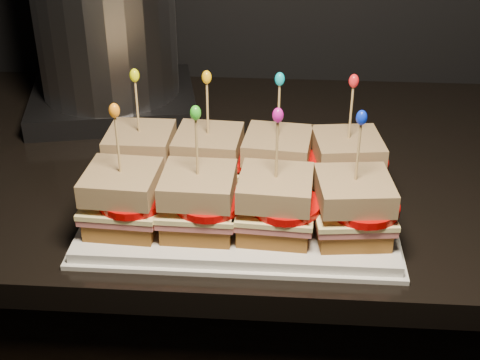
{
  "coord_description": "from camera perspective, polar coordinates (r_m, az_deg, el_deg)",
  "views": [
    {
      "loc": [
        -0.79,
        0.82,
        1.36
      ],
      "look_at": [
        -0.84,
        1.52,
        0.95
      ],
      "focal_mm": 50.0,
      "sensor_mm": 36.0,
      "label": 1
    }
  ],
  "objects": [
    {
      "name": "sandwich_6_frill",
      "position": [
        0.71,
        3.25,
        5.54
      ],
      "size": [
        0.01,
        0.01,
        0.02
      ],
      "primitive_type": "ellipsoid",
      "color": "#C41396",
      "rests_on": "sandwich_6_pick"
    },
    {
      "name": "appliance_body",
      "position": [
        1.1,
        -11.55,
        14.48
      ],
      "size": [
        0.22,
        0.22,
        0.29
      ],
      "primitive_type": "cylinder",
      "color": "silver",
      "rests_on": "appliance_base"
    },
    {
      "name": "sandwich_4_ham",
      "position": [
        0.79,
        -9.86,
        -2.24
      ],
      "size": [
        0.09,
        0.09,
        0.01
      ],
      "primitive_type": "cube",
      "rotation": [
        0.0,
        0.0,
        -0.05
      ],
      "color": "#C35C5F",
      "rests_on": "sandwich_4_bread_bot"
    },
    {
      "name": "sandwich_4_bread_top",
      "position": [
        0.77,
        -10.07,
        -0.18
      ],
      "size": [
        0.09,
        0.09,
        0.03
      ],
      "primitive_type": "cube",
      "rotation": [
        0.0,
        0.0,
        -0.05
      ],
      "color": "#5E3314",
      "rests_on": "sandwich_4_tomato"
    },
    {
      "name": "sandwich_6_tomato",
      "position": [
        0.75,
        3.93,
        -2.11
      ],
      "size": [
        0.08,
        0.08,
        0.01
      ],
      "primitive_type": "cylinder",
      "color": "#C40706",
      "rests_on": "sandwich_6_cheese"
    },
    {
      "name": "sandwich_7_tomato",
      "position": [
        0.76,
        10.55,
        -2.33
      ],
      "size": [
        0.08,
        0.08,
        0.01
      ],
      "primitive_type": "cylinder",
      "color": "#C40706",
      "rests_on": "sandwich_7_cheese"
    },
    {
      "name": "sandwich_5_cheese",
      "position": [
        0.77,
        -3.54,
        -2.08
      ],
      "size": [
        0.09,
        0.09,
        0.01
      ],
      "primitive_type": "cube",
      "rotation": [
        0.0,
        0.0,
        -0.02
      ],
      "color": "#FFED99",
      "rests_on": "sandwich_5_ham"
    },
    {
      "name": "sandwich_1_cheese",
      "position": [
        0.86,
        -2.67,
        1.61
      ],
      "size": [
        0.09,
        0.09,
        0.01
      ],
      "primitive_type": "cube",
      "rotation": [
        0.0,
        0.0,
        -0.06
      ],
      "color": "#FFED99",
      "rests_on": "sandwich_1_ham"
    },
    {
      "name": "sandwich_1_pick",
      "position": [
        0.83,
        -2.79,
        5.86
      ],
      "size": [
        0.0,
        0.0,
        0.09
      ],
      "primitive_type": "cylinder",
      "color": "tan",
      "rests_on": "sandwich_1_bread_top"
    },
    {
      "name": "sandwich_7_bread_top",
      "position": [
        0.75,
        9.73,
        -0.88
      ],
      "size": [
        0.09,
        0.09,
        0.03
      ],
      "primitive_type": "cube",
      "rotation": [
        0.0,
        0.0,
        0.11
      ],
      "color": "#5E3314",
      "rests_on": "sandwich_7_tomato"
    },
    {
      "name": "sandwich_1_frill",
      "position": [
        0.81,
        -2.87,
        8.76
      ],
      "size": [
        0.01,
        0.01,
        0.02
      ],
      "primitive_type": "ellipsoid",
      "color": "#F7B10E",
      "rests_on": "sandwich_1_pick"
    },
    {
      "name": "sandwich_5_tomato",
      "position": [
        0.76,
        -2.71,
        -1.87
      ],
      "size": [
        0.08,
        0.08,
        0.01
      ],
      "primitive_type": "cylinder",
      "color": "#C40706",
      "rests_on": "sandwich_5_cheese"
    },
    {
      "name": "sandwich_6_bread_bot",
      "position": [
        0.78,
        2.97,
        -3.7
      ],
      "size": [
        0.08,
        0.08,
        0.02
      ],
      "primitive_type": "cube",
      "rotation": [
        0.0,
        0.0,
        -0.07
      ],
      "color": "brown",
      "rests_on": "platter"
    },
    {
      "name": "sandwich_3_pick",
      "position": [
        0.83,
        9.43,
        5.44
      ],
      "size": [
        0.0,
        0.0,
        0.09
      ],
      "primitive_type": "cylinder",
      "color": "tan",
      "rests_on": "sandwich_3_bread_top"
    },
    {
      "name": "appliance",
      "position": [
        1.1,
        -11.52,
        14.2
      ],
      "size": [
        0.27,
        0.22,
        0.34
      ],
      "primitive_type": null,
      "color": "silver",
      "rests_on": "granite_slab"
    },
    {
      "name": "sandwich_7_ham",
      "position": [
        0.77,
        9.53,
        -2.97
      ],
      "size": [
        0.1,
        0.09,
        0.01
      ],
      "primitive_type": "cube",
      "rotation": [
        0.0,
        0.0,
        0.11
      ],
      "color": "#C35C5F",
      "rests_on": "sandwich_7_bread_bot"
    },
    {
      "name": "sandwich_6_bread_top",
      "position": [
        0.75,
        3.06,
        -0.65
      ],
      "size": [
        0.09,
        0.09,
        0.03
      ],
      "primitive_type": "cube",
      "rotation": [
        0.0,
        0.0,
        -0.07
      ],
      "color": "#5E3314",
      "rests_on": "sandwich_6_tomato"
    },
    {
      "name": "granite_slab",
      "position": [
        1.03,
        18.36,
        0.64
      ],
      "size": [
        2.29,
        0.64,
        0.03
      ],
      "primitive_type": "cube",
      "color": "black",
      "rests_on": "cabinet"
    },
    {
      "name": "sandwich_3_frill",
      "position": [
        0.81,
        9.69,
        8.34
      ],
      "size": [
        0.01,
        0.01,
        0.02
      ],
      "primitive_type": "ellipsoid",
      "color": "red",
      "rests_on": "sandwich_3_pick"
    },
    {
      "name": "sandwich_0_bread_top",
      "position": [
        0.86,
        -8.53,
        3.3
      ],
      "size": [
        0.08,
        0.08,
        0.03
      ],
      "primitive_type": "cube",
      "rotation": [
        0.0,
        0.0,
        -0.01
      ],
      "color": "#5E3314",
      "rests_on": "sandwich_0_tomato"
    },
    {
      "name": "sandwich_2_ham",
      "position": [
        0.86,
        3.17,
        1.0
      ],
      "size": [
        0.1,
        0.09,
        0.01
      ],
      "primitive_type": "cube",
      "rotation": [
        0.0,
        0.0,
        -0.11
      ],
      "color": "#C35C5F",
      "rests_on": "sandwich_2_bread_bot"
    },
    {
      "name": "sandwich_7_frill",
      "position": [
        0.71,
        10.34,
        5.26
      ],
      "size": [
        0.01,
        0.01,
        0.02
      ],
      "primitive_type": "ellipsoid",
      "color": "#0A27D2",
      "rests_on": "sandwich_7_pick"
    },
    {
      "name": "platter",
      "position": [
        0.83,
        0.0,
        -2.75
      ],
      "size": [
        0.37,
        0.23,
        0.02
      ],
      "primitive_type": "cube",
      "color": "white",
      "rests_on": "granite_slab"
    },
    {
      "name": "sandwich_2_frill",
      "position": [
        0.81,
        3.41,
        8.6
      ],
      "size": [
        0.01,
        0.01,
        0.02
      ],
      "primitive_type": "ellipsoid",
      "color": "#07B2C9",
      "rests_on": "sandwich_2_pick"
    },
    {
      "name": "sandwich_5_bread_bot",
      "position": [
        0.78,
        -3.49,
        -3.45
      ],
      "size": [
        0.08,
        0.08,
        0.02
      ],
      "primitive_type": "cube",
      "rotation": [
        0.0,
        0.0,
        -0.02
      ],
      "color": "brown",
      "rests_on": "platter"
    },
    {
      "name": "sandwich_7_bread_bot",
      "position": [
        0.78,
        9.44,
        -3.9
      ],
      "size": [
        0.09,
        0.09,
        0.02
      ],
      "primitive_type": "cube",
      "rotation": [
        0.0,
        0.0,
        0.11
      ],
      "color": "brown",
      "rests_on": "platter"
    },
    {
      "name": "sandwich_6_cheese",
      "position": [
        0.76,
        3.01,
        -2.32
      ],
      "size": [
        0.09,
        0.09,
        0.01
      ],
      "primitive_type": "cube",
      "rotation": [
        0.0,
        0.0,
        -0.07
      ],
      "color": "#FFED99",
      "rests_on": "sandwich_6_ham"
    },
    {
      "name": "sandwich_1_bread_top",
      "position": [
        0.85,
        -2.72,
        3.15
      ],
      "size": [
        0.09,
        0.09,
        0.03
      ],
      "primitive_type": "cube",
      "rotation": [
        0.0,
        0.0,
        -0.06
      ],
      "color": "#5E3314",
      "rests_on": "sandwich_1_tomato"
    },
    {
      "name": "sandwich_2_bread_bot",
      "position": [
        0.86,
        3.14,
        0.13
      ],
      "size": [
        0.09,
        0.09,
        0.02
      ],
      "primitive_type": "cube",
      "rotation": [
        0.0,
        0.0,
        -0.11
      ],
      "color": "brown",
      "rests_on": "platter"
    },
    {
      "name": "sandwich_7_pick",
      "position": [
        0.73,
        10.02,
        2.06
      ],
      "size": [
        0.0,
        0.0,
        0.09
      ],
      "primitive_type": "cylinder",
      "color": "tan",
      "rests_on": "sandwich_7_bread_top"
    },
    {
      "name": "platter_rim",
      "position": [
        0.84,
        0.0,
        -3.1
      ],
      "size": [
        0.38,
        0.24,
        0.01
      ],
      "primitive_type": "cube",
      "color": "white",
      "rests_on": "granite_slab"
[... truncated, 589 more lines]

